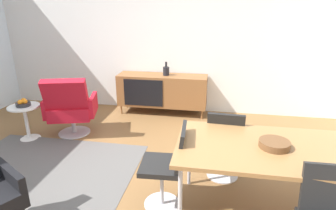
{
  "coord_description": "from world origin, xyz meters",
  "views": [
    {
      "loc": [
        0.93,
        -2.45,
        1.89
      ],
      "look_at": [
        0.38,
        0.67,
        0.75
      ],
      "focal_mm": 29.7,
      "sensor_mm": 36.0,
      "label": 1
    }
  ],
  "objects_px": {
    "lounge_chair_red": "(70,106)",
    "side_table_round": "(26,119)",
    "wooden_bowl_on_table": "(274,144)",
    "fruit_bowl": "(23,103)",
    "vase_cobalt": "(166,71)",
    "dining_chair_near_window": "(168,164)",
    "dining_chair_back_left": "(225,142)",
    "dining_table": "(269,151)",
    "sideboard": "(162,90)"
  },
  "relations": [
    {
      "from": "lounge_chair_red",
      "to": "side_table_round",
      "type": "xyz_separation_m",
      "value": [
        -0.6,
        -0.23,
        -0.15
      ]
    },
    {
      "from": "wooden_bowl_on_table",
      "to": "fruit_bowl",
      "type": "height_order",
      "value": "wooden_bowl_on_table"
    },
    {
      "from": "vase_cobalt",
      "to": "dining_chair_near_window",
      "type": "xyz_separation_m",
      "value": [
        0.47,
        -2.49,
        -0.33
      ]
    },
    {
      "from": "lounge_chair_red",
      "to": "wooden_bowl_on_table",
      "type": "bearing_deg",
      "value": -26.77
    },
    {
      "from": "vase_cobalt",
      "to": "lounge_chair_red",
      "type": "distance_m",
      "value": 1.74
    },
    {
      "from": "wooden_bowl_on_table",
      "to": "dining_chair_back_left",
      "type": "bearing_deg",
      "value": 124.67
    },
    {
      "from": "dining_table",
      "to": "fruit_bowl",
      "type": "height_order",
      "value": "dining_table"
    },
    {
      "from": "dining_chair_back_left",
      "to": "sideboard",
      "type": "bearing_deg",
      "value": 119.25
    },
    {
      "from": "sideboard",
      "to": "dining_chair_back_left",
      "type": "distance_m",
      "value": 2.22
    },
    {
      "from": "dining_chair_near_window",
      "to": "lounge_chair_red",
      "type": "relative_size",
      "value": 0.9
    },
    {
      "from": "sideboard",
      "to": "lounge_chair_red",
      "type": "relative_size",
      "value": 1.69
    },
    {
      "from": "dining_table",
      "to": "side_table_round",
      "type": "height_order",
      "value": "dining_table"
    },
    {
      "from": "vase_cobalt",
      "to": "dining_chair_back_left",
      "type": "height_order",
      "value": "vase_cobalt"
    },
    {
      "from": "lounge_chair_red",
      "to": "fruit_bowl",
      "type": "xyz_separation_m",
      "value": [
        -0.59,
        -0.23,
        0.09
      ]
    },
    {
      "from": "sideboard",
      "to": "vase_cobalt",
      "type": "bearing_deg",
      "value": 1.48
    },
    {
      "from": "wooden_bowl_on_table",
      "to": "dining_chair_near_window",
      "type": "height_order",
      "value": "dining_chair_near_window"
    },
    {
      "from": "sideboard",
      "to": "fruit_bowl",
      "type": "relative_size",
      "value": 8.0
    },
    {
      "from": "sideboard",
      "to": "dining_chair_back_left",
      "type": "relative_size",
      "value": 1.87
    },
    {
      "from": "dining_chair_near_window",
      "to": "fruit_bowl",
      "type": "xyz_separation_m",
      "value": [
        -2.32,
        1.09,
        0.09
      ]
    },
    {
      "from": "dining_chair_back_left",
      "to": "lounge_chair_red",
      "type": "xyz_separation_m",
      "value": [
        -2.26,
        0.77,
        -0.0
      ]
    },
    {
      "from": "sideboard",
      "to": "dining_table",
      "type": "bearing_deg",
      "value": -60.05
    },
    {
      "from": "dining_chair_back_left",
      "to": "fruit_bowl",
      "type": "xyz_separation_m",
      "value": [
        -2.85,
        0.54,
        0.09
      ]
    },
    {
      "from": "sideboard",
      "to": "lounge_chair_red",
      "type": "bearing_deg",
      "value": -135.27
    },
    {
      "from": "sideboard",
      "to": "wooden_bowl_on_table",
      "type": "xyz_separation_m",
      "value": [
        1.47,
        -2.5,
        0.33
      ]
    },
    {
      "from": "wooden_bowl_on_table",
      "to": "dining_chair_near_window",
      "type": "bearing_deg",
      "value": 179.43
    },
    {
      "from": "sideboard",
      "to": "dining_table",
      "type": "relative_size",
      "value": 1.0
    },
    {
      "from": "vase_cobalt",
      "to": "lounge_chair_red",
      "type": "height_order",
      "value": "vase_cobalt"
    },
    {
      "from": "vase_cobalt",
      "to": "wooden_bowl_on_table",
      "type": "xyz_separation_m",
      "value": [
        1.4,
        -2.5,
        -0.03
      ]
    },
    {
      "from": "sideboard",
      "to": "wooden_bowl_on_table",
      "type": "distance_m",
      "value": 2.92
    },
    {
      "from": "dining_chair_back_left",
      "to": "vase_cobalt",
      "type": "bearing_deg",
      "value": 117.56
    },
    {
      "from": "wooden_bowl_on_table",
      "to": "side_table_round",
      "type": "xyz_separation_m",
      "value": [
        -3.24,
        1.1,
        -0.45
      ]
    },
    {
      "from": "lounge_chair_red",
      "to": "side_table_round",
      "type": "height_order",
      "value": "lounge_chair_red"
    },
    {
      "from": "dining_table",
      "to": "dining_chair_back_left",
      "type": "relative_size",
      "value": 1.87
    },
    {
      "from": "side_table_round",
      "to": "fruit_bowl",
      "type": "distance_m",
      "value": 0.24
    },
    {
      "from": "vase_cobalt",
      "to": "side_table_round",
      "type": "xyz_separation_m",
      "value": [
        -1.84,
        -1.4,
        -0.48
      ]
    },
    {
      "from": "fruit_bowl",
      "to": "dining_chair_near_window",
      "type": "bearing_deg",
      "value": -25.29
    },
    {
      "from": "sideboard",
      "to": "fruit_bowl",
      "type": "distance_m",
      "value": 2.26
    },
    {
      "from": "sideboard",
      "to": "fruit_bowl",
      "type": "xyz_separation_m",
      "value": [
        -1.77,
        -1.4,
        0.12
      ]
    },
    {
      "from": "wooden_bowl_on_table",
      "to": "lounge_chair_red",
      "type": "bearing_deg",
      "value": 153.23
    },
    {
      "from": "sideboard",
      "to": "vase_cobalt",
      "type": "distance_m",
      "value": 0.37
    },
    {
      "from": "lounge_chair_red",
      "to": "fruit_bowl",
      "type": "distance_m",
      "value": 0.65
    },
    {
      "from": "dining_chair_near_window",
      "to": "side_table_round",
      "type": "bearing_deg",
      "value": 154.71
    },
    {
      "from": "dining_chair_near_window",
      "to": "dining_chair_back_left",
      "type": "distance_m",
      "value": 0.77
    },
    {
      "from": "side_table_round",
      "to": "wooden_bowl_on_table",
      "type": "bearing_deg",
      "value": -18.8
    },
    {
      "from": "wooden_bowl_on_table",
      "to": "dining_chair_near_window",
      "type": "relative_size",
      "value": 0.3
    },
    {
      "from": "dining_chair_near_window",
      "to": "side_table_round",
      "type": "xyz_separation_m",
      "value": [
        -2.32,
        1.1,
        -0.15
      ]
    },
    {
      "from": "wooden_bowl_on_table",
      "to": "lounge_chair_red",
      "type": "distance_m",
      "value": 2.98
    },
    {
      "from": "dining_table",
      "to": "side_table_round",
      "type": "distance_m",
      "value": 3.41
    },
    {
      "from": "wooden_bowl_on_table",
      "to": "fruit_bowl",
      "type": "xyz_separation_m",
      "value": [
        -3.24,
        1.1,
        -0.21
      ]
    },
    {
      "from": "wooden_bowl_on_table",
      "to": "fruit_bowl",
      "type": "distance_m",
      "value": 3.43
    }
  ]
}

